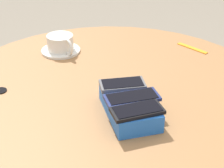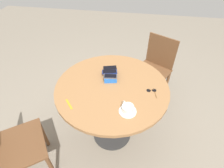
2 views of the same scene
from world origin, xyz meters
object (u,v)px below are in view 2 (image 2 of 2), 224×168
coffee_cup (128,108)px  chair_near_window (154,69)px  phone_navy (110,72)px  sunglasses (152,91)px  phone_box (110,74)px  round_table (112,95)px  lanyard_strap (69,104)px  saucer (128,111)px  phone_gray (110,76)px  chair_far_side (8,149)px  phone_black (110,68)px

coffee_cup → chair_near_window: (-1.03, 0.26, -0.35)m
phone_navy → chair_near_window: 0.87m
sunglasses → chair_near_window: 0.83m
phone_box → coffee_cup: bearing=27.2°
round_table → lanyard_strap: size_ratio=8.35×
phone_navy → saucer: (0.40, 0.21, -0.05)m
coffee_cup → sunglasses: size_ratio=1.01×
round_table → phone_gray: phone_gray is taller
phone_gray → chair_far_side: size_ratio=0.16×
phone_box → chair_near_window: (-0.63, 0.46, -0.34)m
saucer → coffee_cup: bearing=-145.2°
phone_black → round_table: bearing=15.3°
chair_far_side → phone_navy: bearing=133.8°
phone_navy → coffee_cup: 0.45m
coffee_cup → sunglasses: (-0.26, 0.19, -0.03)m
saucer → chair_near_window: 1.11m
phone_gray → sunglasses: 0.39m
phone_black → sunglasses: (0.20, 0.40, -0.05)m
sunglasses → phone_box: bearing=-109.5°
round_table → chair_far_side: (0.57, -0.77, -0.19)m
round_table → saucer: saucer is taller
round_table → chair_near_window: (-0.76, 0.43, -0.19)m
lanyard_strap → phone_box: bearing=146.9°
phone_black → chair_far_side: chair_far_side is taller
saucer → lanyard_strap: saucer is taller
chair_far_side → lanyard_strap: bearing=122.0°
phone_gray → round_table: bearing=21.8°
phone_box → chair_near_window: chair_near_window is taller
saucer → chair_near_window: size_ratio=0.16×
phone_box → phone_gray: 0.07m
phone_black → coffee_cup: (0.46, 0.22, -0.02)m
phone_box → phone_gray: size_ratio=1.70×
round_table → sunglasses: 0.37m
phone_box → phone_navy: phone_navy is taller
saucer → chair_near_window: (-1.03, 0.26, -0.32)m
saucer → phone_gray: bearing=-150.2°
phone_navy → phone_gray: size_ratio=1.17×
phone_box → saucer: 0.45m
sunglasses → lanyard_strap: bearing=-68.0°
coffee_cup → chair_near_window: size_ratio=0.13×
round_table → phone_navy: (-0.13, -0.04, 0.17)m
phone_gray → chair_near_window: 0.91m
phone_black → chair_far_side: (0.76, -0.72, -0.37)m
phone_black → chair_far_side: size_ratio=0.17×
saucer → coffee_cup: size_ratio=1.20×
phone_box → chair_far_side: (0.70, -0.73, -0.34)m
saucer → chair_far_side: bearing=-72.4°
phone_black → coffee_cup: bearing=25.3°
phone_box → lanyard_strap: size_ratio=1.78×
coffee_cup → lanyard_strap: coffee_cup is taller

